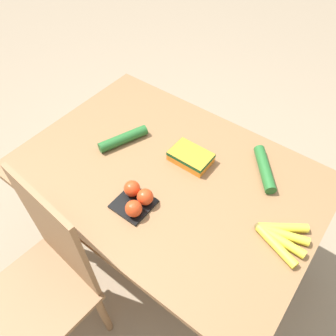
{
  "coord_description": "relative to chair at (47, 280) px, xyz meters",
  "views": [
    {
      "loc": [
        -0.56,
        0.74,
        1.86
      ],
      "look_at": [
        0.0,
        0.0,
        0.77
      ],
      "focal_mm": 35.0,
      "sensor_mm": 36.0,
      "label": 1
    }
  ],
  "objects": [
    {
      "name": "dining_table",
      "position": [
        -0.16,
        -0.62,
        0.13
      ],
      "size": [
        1.33,
        0.93,
        0.74
      ],
      "color": "olive",
      "rests_on": "ground_plane"
    },
    {
      "name": "carrot_bag",
      "position": [
        -0.2,
        -0.74,
        0.26
      ],
      "size": [
        0.18,
        0.12,
        0.05
      ],
      "color": "orange",
      "rests_on": "dining_table"
    },
    {
      "name": "ground_plane",
      "position": [
        -0.16,
        -0.62,
        -0.52
      ],
      "size": [
        12.0,
        12.0,
        0.0
      ],
      "primitive_type": "plane",
      "color": "gray"
    },
    {
      "name": "cucumber_far",
      "position": [
        -0.5,
        -0.88,
        0.25
      ],
      "size": [
        0.19,
        0.22,
        0.05
      ],
      "color": "#236028",
      "rests_on": "dining_table"
    },
    {
      "name": "banana_bunch",
      "position": [
        -0.7,
        -0.61,
        0.24
      ],
      "size": [
        0.2,
        0.2,
        0.03
      ],
      "color": "brown",
      "rests_on": "dining_table"
    },
    {
      "name": "tomato_pack",
      "position": [
        -0.16,
        -0.41,
        0.26
      ],
      "size": [
        0.15,
        0.15,
        0.08
      ],
      "color": "black",
      "rests_on": "dining_table"
    },
    {
      "name": "cucumber_near",
      "position": [
        0.12,
        -0.64,
        0.25
      ],
      "size": [
        0.13,
        0.25,
        0.05
      ],
      "color": "#236028",
      "rests_on": "dining_table"
    },
    {
      "name": "chair",
      "position": [
        0.0,
        0.0,
        0.0
      ],
      "size": [
        0.45,
        0.43,
        1.01
      ],
      "rotation": [
        0.0,
        0.0,
        3.06
      ],
      "color": "#8E6642",
      "rests_on": "ground_plane"
    }
  ]
}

